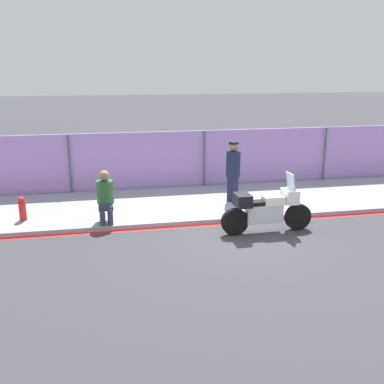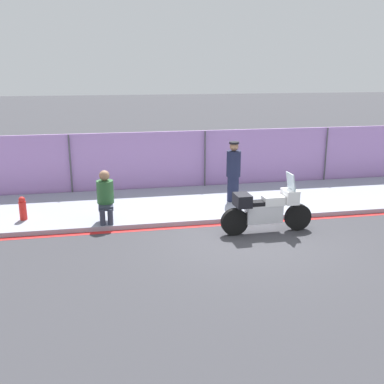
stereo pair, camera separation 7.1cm
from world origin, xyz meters
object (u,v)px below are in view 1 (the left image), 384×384
object	(u,v)px
person_seated_on_curb	(105,194)
motorcycle	(266,209)
officer_standing	(233,171)
fire_hydrant	(22,209)

from	to	relation	value
person_seated_on_curb	motorcycle	bearing A→B (deg)	-18.75
motorcycle	person_seated_on_curb	bearing A→B (deg)	159.67
officer_standing	fire_hydrant	world-z (taller)	officer_standing
motorcycle	officer_standing	distance (m)	2.44
motorcycle	officer_standing	bearing A→B (deg)	92.11
officer_standing	person_seated_on_curb	xyz separation A→B (m)	(-3.72, -1.09, -0.18)
motorcycle	fire_hydrant	xyz separation A→B (m)	(-6.00, 1.79, -0.17)
person_seated_on_curb	fire_hydrant	bearing A→B (deg)	167.28
motorcycle	fire_hydrant	size ratio (longest dim) A/B	3.75
motorcycle	fire_hydrant	world-z (taller)	motorcycle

